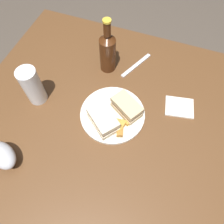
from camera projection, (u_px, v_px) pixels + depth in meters
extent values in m
plane|color=#4C4238|center=(112.00, 168.00, 1.50)|extent=(6.00, 6.00, 0.00)
cube|color=brown|center=(112.00, 150.00, 1.17)|extent=(1.13, 0.99, 0.76)
cylinder|color=silver|center=(112.00, 114.00, 0.84)|extent=(0.25, 0.25, 0.01)
cube|color=beige|center=(103.00, 122.00, 0.80)|extent=(0.14, 0.13, 0.02)
cube|color=brown|center=(103.00, 120.00, 0.78)|extent=(0.13, 0.12, 0.01)
cube|color=beige|center=(103.00, 118.00, 0.77)|extent=(0.14, 0.13, 0.02)
cube|color=#CCB284|center=(126.00, 110.00, 0.83)|extent=(0.13, 0.12, 0.02)
cube|color=#8C5B3D|center=(127.00, 107.00, 0.81)|extent=(0.13, 0.11, 0.01)
cube|color=#CCB284|center=(127.00, 105.00, 0.79)|extent=(0.13, 0.12, 0.02)
cube|color=gold|center=(121.00, 126.00, 0.79)|extent=(0.03, 0.05, 0.02)
cube|color=#AD702D|center=(120.00, 131.00, 0.78)|extent=(0.04, 0.05, 0.02)
cube|color=gold|center=(131.00, 119.00, 0.81)|extent=(0.04, 0.05, 0.02)
cube|color=#B77F33|center=(118.00, 124.00, 0.79)|extent=(0.03, 0.04, 0.02)
cylinder|color=white|center=(32.00, 86.00, 0.81)|extent=(0.07, 0.07, 0.16)
cylinder|color=gold|center=(36.00, 92.00, 0.84)|extent=(0.06, 0.06, 0.08)
cylinder|color=#B7B7BC|center=(7.00, 158.00, 0.75)|extent=(0.04, 0.04, 0.02)
ellipsoid|color=#B7B7BC|center=(3.00, 155.00, 0.72)|extent=(0.14, 0.12, 0.05)
ellipsoid|color=#381E0F|center=(2.00, 155.00, 0.71)|extent=(0.11, 0.09, 0.02)
cylinder|color=#47230F|center=(108.00, 55.00, 0.89)|extent=(0.07, 0.07, 0.15)
cone|color=#47230F|center=(107.00, 38.00, 0.81)|extent=(0.07, 0.07, 0.02)
cylinder|color=#47230F|center=(107.00, 29.00, 0.78)|extent=(0.03, 0.03, 0.06)
cylinder|color=gold|center=(107.00, 21.00, 0.75)|extent=(0.03, 0.03, 0.01)
cube|color=silver|center=(179.00, 107.00, 0.85)|extent=(0.13, 0.11, 0.01)
cube|color=silver|center=(136.00, 65.00, 0.96)|extent=(0.09, 0.17, 0.01)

